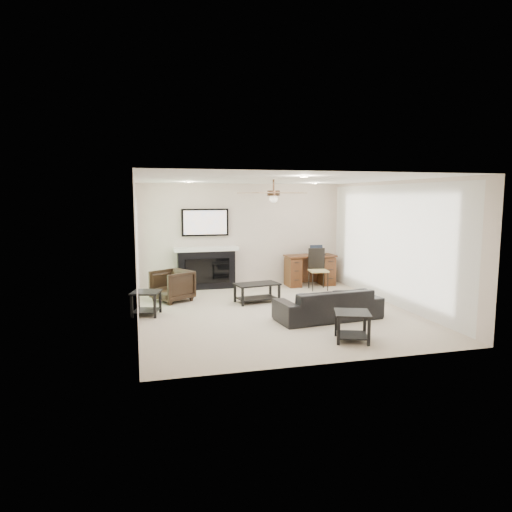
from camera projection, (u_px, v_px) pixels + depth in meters
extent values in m
plane|color=beige|center=(274.00, 312.00, 8.66)|extent=(5.50, 5.50, 0.00)
cube|color=white|center=(275.00, 179.00, 8.34)|extent=(5.00, 5.50, 0.04)
cube|color=beige|center=(242.00, 235.00, 11.14)|extent=(5.00, 0.04, 2.50)
cube|color=beige|center=(337.00, 270.00, 5.86)|extent=(5.00, 0.04, 2.50)
cube|color=beige|center=(137.00, 251.00, 7.88)|extent=(0.04, 5.50, 2.50)
cube|color=beige|center=(394.00, 244.00, 9.12)|extent=(0.04, 5.50, 2.50)
cube|color=white|center=(389.00, 244.00, 9.21)|extent=(0.04, 5.10, 2.40)
cube|color=#93BC89|center=(139.00, 252.00, 9.40)|extent=(0.04, 1.80, 2.10)
cylinder|color=#382619|center=(274.00, 193.00, 8.47)|extent=(1.40, 1.40, 0.30)
imported|color=black|center=(328.00, 304.00, 8.16)|extent=(1.96, 0.94, 0.55)
imported|color=black|center=(172.00, 286.00, 9.57)|extent=(0.99, 0.98, 0.66)
cube|color=black|center=(257.00, 293.00, 9.48)|extent=(0.97, 0.64, 0.40)
cube|color=black|center=(352.00, 326.00, 6.93)|extent=(0.67, 0.67, 0.45)
cube|color=black|center=(146.00, 303.00, 8.43)|extent=(0.62, 0.62, 0.45)
cube|color=black|center=(206.00, 249.00, 10.79)|extent=(1.52, 0.34, 1.91)
cube|color=#39180E|center=(310.00, 270.00, 11.28)|extent=(1.22, 0.56, 0.76)
cube|color=black|center=(318.00, 269.00, 10.74)|extent=(0.47, 0.49, 0.97)
cube|color=black|center=(318.00, 250.00, 11.25)|extent=(0.33, 0.24, 0.23)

